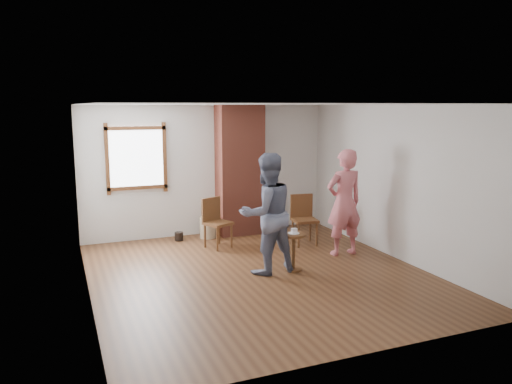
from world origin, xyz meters
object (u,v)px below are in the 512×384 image
Objects in this scene: side_table at (293,246)px; person_pink at (344,202)px; dining_chair_right at (303,216)px; man at (267,214)px; dining_chair_left at (215,220)px; stoneware_crock at (208,227)px.

person_pink is at bearing 20.63° from side_table.
dining_chair_right is 0.50× the size of man.
dining_chair_right is 1.86m from man.
dining_chair_right reaches higher than side_table.
man is 1.66m from person_pink.
dining_chair_right reaches higher than dining_chair_left.
person_pink is (1.93, -1.30, 0.42)m from dining_chair_left.
dining_chair_left is at bearing 113.02° from side_table.
dining_chair_right is at bearing 57.09° from side_table.
dining_chair_left is at bearing -94.58° from stoneware_crock.
dining_chair_right is (1.56, -1.07, 0.31)m from stoneware_crock.
person_pink is (1.19, 0.45, 0.52)m from side_table.
person_pink is (1.88, -1.96, 0.72)m from stoneware_crock.
stoneware_crock is 0.23× the size of person_pink.
person_pink reaches higher than dining_chair_left.
stoneware_crock is 0.74m from dining_chair_left.
side_table is at bearing -74.10° from stoneware_crock.
man reaches higher than dining_chair_right.
stoneware_crock is 1.91m from dining_chair_right.
man is at bearing 12.95° from person_pink.
dining_chair_right is at bearing -34.52° from stoneware_crock.
dining_chair_right is 1.03m from person_pink.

